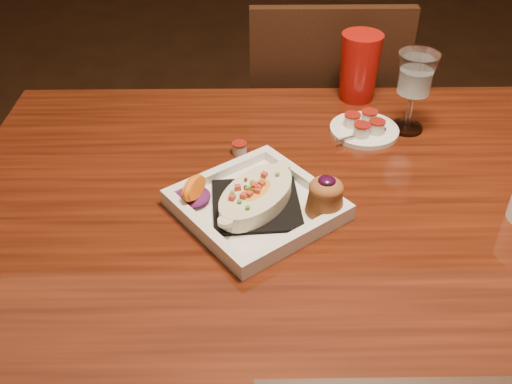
{
  "coord_description": "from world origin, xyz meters",
  "views": [
    {
      "loc": [
        -0.2,
        -0.81,
        1.39
      ],
      "look_at": [
        -0.19,
        0.01,
        0.77
      ],
      "focal_mm": 40.0,
      "sensor_mm": 36.0,
      "label": 1
    }
  ],
  "objects_px": {
    "saucer": "(364,128)",
    "red_tumbler": "(359,67)",
    "plate": "(264,201)",
    "chair_far": "(317,134)",
    "table": "(355,241)",
    "goblet": "(415,78)"
  },
  "relations": [
    {
      "from": "chair_far",
      "to": "red_tumbler",
      "type": "distance_m",
      "value": 0.4
    },
    {
      "from": "plate",
      "to": "goblet",
      "type": "xyz_separation_m",
      "value": [
        0.32,
        0.28,
        0.1
      ]
    },
    {
      "from": "table",
      "to": "plate",
      "type": "relative_size",
      "value": 4.36
    },
    {
      "from": "table",
      "to": "goblet",
      "type": "bearing_deg",
      "value": 61.09
    },
    {
      "from": "table",
      "to": "saucer",
      "type": "xyz_separation_m",
      "value": [
        0.04,
        0.24,
        0.11
      ]
    },
    {
      "from": "goblet",
      "to": "saucer",
      "type": "xyz_separation_m",
      "value": [
        -0.1,
        -0.01,
        -0.11
      ]
    },
    {
      "from": "goblet",
      "to": "chair_far",
      "type": "bearing_deg",
      "value": 110.43
    },
    {
      "from": "chair_far",
      "to": "plate",
      "type": "height_order",
      "value": "chair_far"
    },
    {
      "from": "red_tumbler",
      "to": "plate",
      "type": "bearing_deg",
      "value": -118.25
    },
    {
      "from": "plate",
      "to": "saucer",
      "type": "relative_size",
      "value": 2.33
    },
    {
      "from": "saucer",
      "to": "red_tumbler",
      "type": "relative_size",
      "value": 0.94
    },
    {
      "from": "red_tumbler",
      "to": "saucer",
      "type": "bearing_deg",
      "value": -92.85
    },
    {
      "from": "red_tumbler",
      "to": "table",
      "type": "bearing_deg",
      "value": -97.45
    },
    {
      "from": "chair_far",
      "to": "red_tumbler",
      "type": "xyz_separation_m",
      "value": [
        0.05,
        -0.23,
        0.32
      ]
    },
    {
      "from": "goblet",
      "to": "red_tumbler",
      "type": "relative_size",
      "value": 1.11
    },
    {
      "from": "saucer",
      "to": "red_tumbler",
      "type": "height_order",
      "value": "red_tumbler"
    },
    {
      "from": "table",
      "to": "saucer",
      "type": "relative_size",
      "value": 10.15
    },
    {
      "from": "chair_far",
      "to": "red_tumbler",
      "type": "height_order",
      "value": "chair_far"
    },
    {
      "from": "table",
      "to": "saucer",
      "type": "distance_m",
      "value": 0.27
    },
    {
      "from": "saucer",
      "to": "red_tumbler",
      "type": "xyz_separation_m",
      "value": [
        0.01,
        0.16,
        0.07
      ]
    },
    {
      "from": "chair_far",
      "to": "goblet",
      "type": "relative_size",
      "value": 5.33
    },
    {
      "from": "plate",
      "to": "saucer",
      "type": "height_order",
      "value": "plate"
    }
  ]
}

